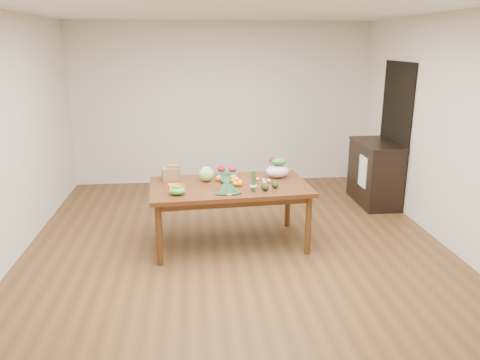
{
  "coord_description": "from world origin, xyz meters",
  "views": [
    {
      "loc": [
        -0.48,
        -4.95,
        2.35
      ],
      "look_at": [
        0.02,
        0.0,
        0.89
      ],
      "focal_mm": 35.0,
      "sensor_mm": 36.0,
      "label": 1
    }
  ],
  "objects": [
    {
      "name": "avocado_a",
      "position": [
        0.3,
        0.02,
        0.79
      ],
      "size": [
        0.11,
        0.14,
        0.08
      ],
      "primitive_type": "ellipsoid",
      "rotation": [
        0.0,
        0.0,
        0.3
      ],
      "color": "black",
      "rests_on": "dining_table"
    },
    {
      "name": "dining_table",
      "position": [
        -0.08,
        0.28,
        0.38
      ],
      "size": [
        1.91,
        1.15,
        0.75
      ],
      "primitive_type": "cube",
      "rotation": [
        0.0,
        0.0,
        0.07
      ],
      "color": "#512B13",
      "rests_on": "floor"
    },
    {
      "name": "snap_pea_bag",
      "position": [
        -0.68,
        -0.04,
        0.79
      ],
      "size": [
        0.19,
        0.14,
        0.08
      ],
      "primitive_type": "ellipsoid",
      "color": "#539733",
      "rests_on": "dining_table"
    },
    {
      "name": "strawberry_basket_a",
      "position": [
        -0.15,
        0.66,
        0.8
      ],
      "size": [
        0.11,
        0.11,
        0.1
      ],
      "primitive_type": null,
      "rotation": [
        0.0,
        0.0,
        0.07
      ],
      "color": "#B00E0B",
      "rests_on": "dining_table"
    },
    {
      "name": "salad_bag",
      "position": [
        0.54,
        0.53,
        0.86
      ],
      "size": [
        0.3,
        0.24,
        0.22
      ],
      "primitive_type": null,
      "rotation": [
        0.0,
        0.0,
        0.07
      ],
      "color": "silver",
      "rests_on": "dining_table"
    },
    {
      "name": "avocado_b",
      "position": [
        0.43,
        0.11,
        0.79
      ],
      "size": [
        0.11,
        0.13,
        0.08
      ],
      "primitive_type": "ellipsoid",
      "rotation": [
        0.0,
        0.0,
        0.3
      ],
      "color": "black",
      "rests_on": "dining_table"
    },
    {
      "name": "dish_towel",
      "position": [
        1.96,
        1.4,
        0.55
      ],
      "size": [
        0.02,
        0.28,
        0.45
      ],
      "primitive_type": "cube",
      "color": "white",
      "rests_on": "cabinet"
    },
    {
      "name": "floor",
      "position": [
        0.0,
        0.0,
        0.0
      ],
      "size": [
        6.0,
        6.0,
        0.0
      ],
      "primitive_type": "plane",
      "color": "brown",
      "rests_on": "ground"
    },
    {
      "name": "potato_a",
      "position": [
        0.2,
        0.34,
        0.77
      ],
      "size": [
        0.05,
        0.04,
        0.04
      ],
      "primitive_type": "ellipsoid",
      "color": "tan",
      "rests_on": "dining_table"
    },
    {
      "name": "potato_c",
      "position": [
        0.34,
        0.37,
        0.77
      ],
      "size": [
        0.05,
        0.04,
        0.04
      ],
      "primitive_type": "ellipsoid",
      "color": "#D7BE7C",
      "rests_on": "dining_table"
    },
    {
      "name": "orange_b",
      "position": [
        -0.0,
        0.44,
        0.79
      ],
      "size": [
        0.08,
        0.08,
        0.08
      ],
      "primitive_type": "sphere",
      "color": "#FF5C0F",
      "rests_on": "dining_table"
    },
    {
      "name": "potato_d",
      "position": [
        0.27,
        0.42,
        0.77
      ],
      "size": [
        0.05,
        0.04,
        0.04
      ],
      "primitive_type": "ellipsoid",
      "color": "#DDB47F",
      "rests_on": "dining_table"
    },
    {
      "name": "asparagus_bundle",
      "position": [
        0.17,
        0.0,
        0.88
      ],
      "size": [
        0.09,
        0.12,
        0.26
      ],
      "primitive_type": null,
      "rotation": [
        0.15,
        0.0,
        0.07
      ],
      "color": "#52833C",
      "rests_on": "dining_table"
    },
    {
      "name": "carrots",
      "position": [
        -0.69,
        0.25,
        0.76
      ],
      "size": [
        0.24,
        0.26,
        0.03
      ],
      "primitive_type": null,
      "rotation": [
        0.0,
        0.0,
        0.07
      ],
      "color": "orange",
      "rests_on": "dining_table"
    },
    {
      "name": "room_walls",
      "position": [
        0.0,
        0.0,
        1.35
      ],
      "size": [
        5.02,
        6.02,
        2.7
      ],
      "color": "beige",
      "rests_on": "floor"
    },
    {
      "name": "cabbage",
      "position": [
        -0.34,
        0.46,
        0.84
      ],
      "size": [
        0.18,
        0.18,
        0.18
      ],
      "primitive_type": "sphere",
      "color": "#A4CE77",
      "rests_on": "dining_table"
    },
    {
      "name": "orange_c",
      "position": [
        -0.02,
        0.41,
        0.79
      ],
      "size": [
        0.08,
        0.08,
        0.08
      ],
      "primitive_type": "sphere",
      "color": "orange",
      "rests_on": "dining_table"
    },
    {
      "name": "potato_b",
      "position": [
        0.34,
        0.25,
        0.77
      ],
      "size": [
        0.05,
        0.04,
        0.04
      ],
      "primitive_type": "ellipsoid",
      "color": "tan",
      "rests_on": "dining_table"
    },
    {
      "name": "mandarin_cluster",
      "position": [
        0.01,
        0.27,
        0.8
      ],
      "size": [
        0.19,
        0.19,
        0.1
      ],
      "primitive_type": null,
      "rotation": [
        0.0,
        0.0,
        0.07
      ],
      "color": "#FEA50F",
      "rests_on": "dining_table"
    },
    {
      "name": "orange_a",
      "position": [
        -0.2,
        0.44,
        0.79
      ],
      "size": [
        0.08,
        0.08,
        0.08
      ],
      "primitive_type": "sphere",
      "color": "orange",
      "rests_on": "dining_table"
    },
    {
      "name": "kale_bunch",
      "position": [
        -0.12,
        -0.03,
        0.83
      ],
      "size": [
        0.35,
        0.42,
        0.16
      ],
      "primitive_type": null,
      "rotation": [
        0.0,
        0.0,
        0.07
      ],
      "color": "black",
      "rests_on": "dining_table"
    },
    {
      "name": "strawberry_basket_b",
      "position": [
        -0.01,
        0.65,
        0.8
      ],
      "size": [
        0.11,
        0.11,
        0.09
      ],
      "primitive_type": null,
      "rotation": [
        0.0,
        0.0,
        0.07
      ],
      "color": "red",
      "rests_on": "dining_table"
    },
    {
      "name": "potato_e",
      "position": [
        0.4,
        0.32,
        0.77
      ],
      "size": [
        0.05,
        0.05,
        0.04
      ],
      "primitive_type": "ellipsoid",
      "color": "#DCB47F",
      "rests_on": "dining_table"
    },
    {
      "name": "doorway_dark",
      "position": [
        2.48,
        1.6,
        1.05
      ],
      "size": [
        0.02,
        1.0,
        2.1
      ],
      "primitive_type": "cube",
      "color": "black",
      "rests_on": "floor"
    },
    {
      "name": "paper_bag",
      "position": [
        -0.78,
        0.55,
        0.84
      ],
      "size": [
        0.27,
        0.23,
        0.18
      ],
      "primitive_type": null,
      "rotation": [
        0.0,
        0.0,
        0.07
      ],
      "color": "olive",
      "rests_on": "dining_table"
    },
    {
      "name": "cabinet",
      "position": [
        2.22,
        1.58,
        0.47
      ],
      "size": [
        0.52,
        1.02,
        0.94
      ],
      "primitive_type": "cube",
      "color": "black",
      "rests_on": "floor"
    },
    {
      "name": "ceiling",
      "position": [
        0.0,
        0.0,
        2.7
      ],
      "size": [
        5.0,
        6.0,
        0.02
      ],
      "primitive_type": "cube",
      "color": "white",
      "rests_on": "room_walls"
    }
  ]
}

